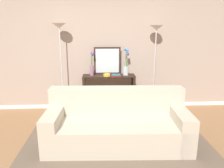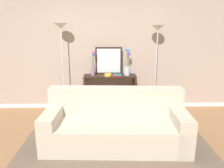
# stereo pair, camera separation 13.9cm
# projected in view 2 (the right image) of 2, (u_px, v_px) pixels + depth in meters

# --- Properties ---
(ground_plane) EXTENTS (16.00, 16.00, 0.02)m
(ground_plane) POSITION_uv_depth(u_px,v_px,m) (97.00, 156.00, 3.28)
(ground_plane) COLOR #936B47
(back_wall) EXTENTS (12.00, 0.15, 2.67)m
(back_wall) POSITION_uv_depth(u_px,v_px,m) (100.00, 51.00, 5.02)
(back_wall) COLOR white
(back_wall) RESTS_ON ground
(area_rug) EXTENTS (3.03, 1.77, 0.01)m
(area_rug) POSITION_uv_depth(u_px,v_px,m) (116.00, 148.00, 3.50)
(area_rug) COLOR brown
(area_rug) RESTS_ON ground
(couch) EXTENTS (2.28, 1.01, 0.88)m
(couch) POSITION_uv_depth(u_px,v_px,m) (116.00, 125.00, 3.58)
(couch) COLOR #BCB29E
(couch) RESTS_ON ground
(console_table) EXTENTS (1.15, 0.33, 0.83)m
(console_table) POSITION_uv_depth(u_px,v_px,m) (110.00, 87.00, 4.91)
(console_table) COLOR black
(console_table) RESTS_ON ground
(floor_lamp_left) EXTENTS (0.28, 0.28, 1.94)m
(floor_lamp_left) POSITION_uv_depth(u_px,v_px,m) (62.00, 44.00, 4.59)
(floor_lamp_left) COLOR silver
(floor_lamp_left) RESTS_ON ground
(floor_lamp_right) EXTENTS (0.28, 0.28, 1.90)m
(floor_lamp_right) POSITION_uv_depth(u_px,v_px,m) (157.00, 45.00, 4.63)
(floor_lamp_right) COLOR silver
(floor_lamp_right) RESTS_ON ground
(wall_mirror) EXTENTS (0.59, 0.02, 0.60)m
(wall_mirror) POSITION_uv_depth(u_px,v_px,m) (109.00, 61.00, 4.89)
(wall_mirror) COLOR black
(wall_mirror) RESTS_ON console_table
(vase_tall_flowers) EXTENTS (0.10, 0.11, 0.53)m
(vase_tall_flowers) POSITION_uv_depth(u_px,v_px,m) (93.00, 64.00, 4.77)
(vase_tall_flowers) COLOR gray
(vase_tall_flowers) RESTS_ON console_table
(vase_short_flowers) EXTENTS (0.13, 0.12, 0.58)m
(vase_short_flowers) POSITION_uv_depth(u_px,v_px,m) (127.00, 67.00, 4.81)
(vase_short_flowers) COLOR silver
(vase_short_flowers) RESTS_ON console_table
(fruit_bowl) EXTENTS (0.16, 0.16, 0.05)m
(fruit_bowl) POSITION_uv_depth(u_px,v_px,m) (108.00, 75.00, 4.75)
(fruit_bowl) COLOR gold
(fruit_bowl) RESTS_ON console_table
(book_stack) EXTENTS (0.21, 0.15, 0.04)m
(book_stack) POSITION_uv_depth(u_px,v_px,m) (117.00, 75.00, 4.76)
(book_stack) COLOR maroon
(book_stack) RESTS_ON console_table
(book_row_under_console) EXTENTS (0.27, 0.18, 0.13)m
(book_row_under_console) POSITION_uv_depth(u_px,v_px,m) (96.00, 108.00, 5.03)
(book_row_under_console) COLOR tan
(book_row_under_console) RESTS_ON ground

